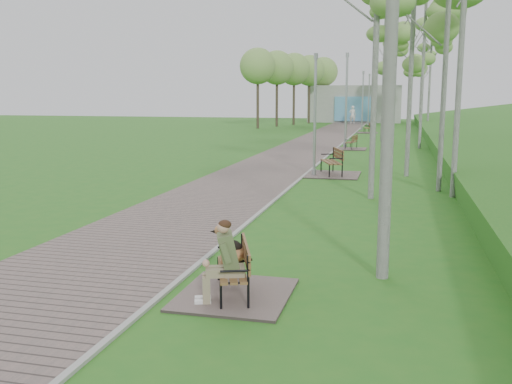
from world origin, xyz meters
TOP-DOWN VIEW (x-y plane):
  - ground at (0.00, 0.00)m, footprint 120.00×120.00m
  - walkway at (-1.75, 21.50)m, footprint 3.50×67.00m
  - kerb at (0.00, 21.50)m, footprint 0.10×67.00m
  - building_north at (-1.50, 50.97)m, footprint 10.00×5.20m
  - bench_main at (0.97, -6.19)m, footprint 1.63×1.81m
  - bench_second at (0.95, 7.24)m, footprint 2.02×2.24m
  - bench_third at (0.82, 17.90)m, footprint 1.58×1.76m
  - bench_far at (0.90, 32.02)m, footprint 1.59×1.76m
  - lamp_post_near at (0.35, 6.86)m, footprint 0.17×0.17m
  - lamp_post_second at (0.39, 18.84)m, footprint 0.21×0.21m
  - lamp_post_third at (0.25, 35.91)m, footprint 0.19×0.19m
  - lamp_post_far at (0.39, 43.03)m, footprint 0.19×0.19m
  - pedestrian_near at (-1.37, 46.06)m, footprint 0.73×0.52m
  - birch_mid_c at (3.93, 24.38)m, footprint 2.46×2.46m
  - birch_far_b at (2.28, 24.25)m, footprint 2.93×2.93m
  - birch_far_c at (5.66, 35.91)m, footprint 2.54×2.54m
  - birch_distant_a at (2.61, 44.11)m, footprint 2.56×2.56m
  - birch_distant_b at (5.19, 42.23)m, footprint 2.35×2.35m

SIDE VIEW (x-z plane):
  - ground at x=0.00m, z-range 0.00..0.00m
  - walkway at x=-1.75m, z-range 0.00..0.04m
  - kerb at x=0.00m, z-range 0.00..0.05m
  - bench_third at x=0.82m, z-range -0.31..0.66m
  - bench_far at x=0.90m, z-range -0.31..0.66m
  - bench_second at x=0.95m, z-range -0.39..0.85m
  - bench_main at x=0.97m, z-range -0.32..1.11m
  - pedestrian_near at x=-1.37m, z-range 0.00..1.89m
  - building_north at x=-1.50m, z-range -0.01..3.99m
  - lamp_post_near at x=0.35m, z-range -0.15..4.31m
  - lamp_post_third at x=0.25m, z-range -0.16..4.82m
  - lamp_post_far at x=0.39m, z-range -0.16..4.82m
  - lamp_post_second at x=0.39m, z-range -0.17..5.13m
  - birch_mid_c at x=3.93m, z-range 2.11..9.49m
  - birch_distant_b at x=5.19m, z-range 2.32..10.43m
  - birch_distant_a at x=2.61m, z-range 2.53..11.42m
  - birch_far_c at x=5.66m, z-range 2.61..11.76m
  - birch_far_b at x=2.28m, z-range 3.02..13.60m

